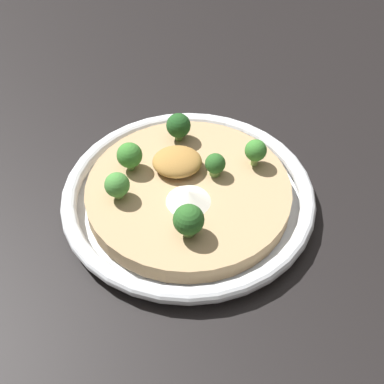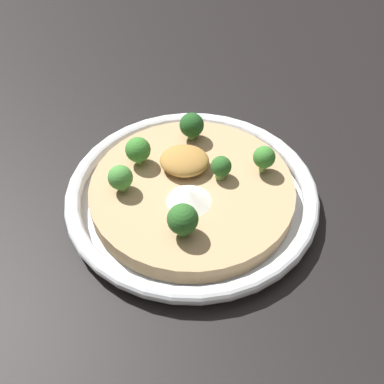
% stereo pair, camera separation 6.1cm
% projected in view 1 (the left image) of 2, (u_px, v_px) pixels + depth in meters
% --- Properties ---
extents(ground_plane, '(6.00, 6.00, 0.00)m').
position_uv_depth(ground_plane, '(192.00, 203.00, 0.62)').
color(ground_plane, black).
extents(risotto_bowl, '(0.32, 0.32, 0.03)m').
position_uv_depth(risotto_bowl, '(192.00, 194.00, 0.61)').
color(risotto_bowl, silver).
rests_on(risotto_bowl, ground_plane).
extents(cheese_sprinkle, '(0.05, 0.05, 0.02)m').
position_uv_depth(cheese_sprinkle, '(193.00, 196.00, 0.57)').
color(cheese_sprinkle, white).
rests_on(cheese_sprinkle, risotto_bowl).
extents(crispy_onion_garnish, '(0.06, 0.06, 0.02)m').
position_uv_depth(crispy_onion_garnish, '(181.00, 162.00, 0.61)').
color(crispy_onion_garnish, '#A37538').
rests_on(crispy_onion_garnish, risotto_bowl).
extents(broccoli_front_left, '(0.03, 0.03, 0.04)m').
position_uv_depth(broccoli_front_left, '(121.00, 185.00, 0.57)').
color(broccoli_front_left, '#759E4C').
rests_on(broccoli_front_left, risotto_bowl).
extents(broccoli_right, '(0.03, 0.03, 0.03)m').
position_uv_depth(broccoli_right, '(219.00, 164.00, 0.60)').
color(broccoli_right, '#759E4C').
rests_on(broccoli_right, risotto_bowl).
extents(broccoli_left, '(0.03, 0.03, 0.04)m').
position_uv_depth(broccoli_left, '(133.00, 156.00, 0.60)').
color(broccoli_left, '#668E47').
rests_on(broccoli_left, risotto_bowl).
extents(broccoli_back_left, '(0.03, 0.03, 0.04)m').
position_uv_depth(broccoli_back_left, '(182.00, 126.00, 0.64)').
color(broccoli_back_left, '#668E47').
rests_on(broccoli_back_left, risotto_bowl).
extents(broccoli_back_right, '(0.03, 0.03, 0.04)m').
position_uv_depth(broccoli_back_right, '(259.00, 151.00, 0.61)').
color(broccoli_back_right, '#84A856').
rests_on(broccoli_back_right, risotto_bowl).
extents(broccoli_front, '(0.04, 0.04, 0.04)m').
position_uv_depth(broccoli_front, '(190.00, 220.00, 0.53)').
color(broccoli_front, '#668E47').
rests_on(broccoli_front, risotto_bowl).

